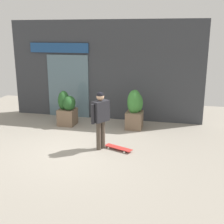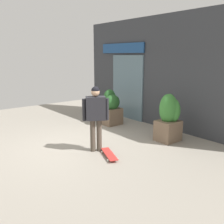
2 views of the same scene
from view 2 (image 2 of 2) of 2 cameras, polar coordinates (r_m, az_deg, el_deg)
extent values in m
plane|color=gray|center=(6.98, -7.67, -7.27)|extent=(12.00, 12.00, 0.00)
cube|color=#383A3F|center=(8.68, 10.58, 8.79)|extent=(7.22, 0.25, 3.63)
cube|color=slate|center=(9.61, 3.47, 5.59)|extent=(1.62, 0.06, 2.37)
cube|color=navy|center=(9.76, 2.26, 14.17)|extent=(2.29, 0.05, 0.36)
cylinder|color=#4C4238|center=(6.38, -2.90, -5.26)|extent=(0.13, 0.13, 0.81)
cylinder|color=#4C4238|center=(6.37, -4.34, -5.31)|extent=(0.13, 0.13, 0.81)
cube|color=#232328|center=(6.19, -3.71, 0.84)|extent=(0.47, 0.54, 0.58)
cylinder|color=#232328|center=(6.23, -1.13, 0.63)|extent=(0.09, 0.09, 0.55)
cylinder|color=#232328|center=(6.19, -6.31, 0.48)|extent=(0.09, 0.09, 0.55)
sphere|color=tan|center=(6.12, -3.77, 4.50)|extent=(0.21, 0.21, 0.21)
sphere|color=black|center=(6.12, -3.77, 4.84)|extent=(0.20, 0.20, 0.20)
cube|color=red|center=(6.12, -0.63, -9.41)|extent=(0.84, 0.50, 0.02)
cylinder|color=silver|center=(5.93, 1.15, -10.58)|extent=(0.06, 0.05, 0.05)
cylinder|color=silver|center=(5.87, -0.93, -10.82)|extent=(0.06, 0.05, 0.05)
cylinder|color=silver|center=(6.40, -0.34, -8.78)|extent=(0.06, 0.05, 0.05)
cylinder|color=silver|center=(6.35, -2.27, -8.99)|extent=(0.06, 0.05, 0.05)
cube|color=brown|center=(8.84, -0.17, -0.94)|extent=(0.57, 0.62, 0.58)
ellipsoid|color=#235123|center=(8.84, -0.55, 2.90)|extent=(0.38, 0.49, 0.69)
ellipsoid|color=#235123|center=(8.63, 0.06, 2.20)|extent=(0.42, 0.56, 0.53)
cube|color=brown|center=(7.32, 12.46, -4.13)|extent=(0.54, 0.62, 0.58)
ellipsoid|color=#387A33|center=(7.15, 12.64, 0.76)|extent=(0.45, 0.51, 0.82)
ellipsoid|color=#387A33|center=(7.16, 12.30, 0.75)|extent=(0.41, 0.45, 0.81)
ellipsoid|color=#387A33|center=(7.21, 13.71, 0.27)|extent=(0.36, 0.37, 0.67)
camera|label=1|loc=(4.97, -95.11, 8.54)|focal=47.13mm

